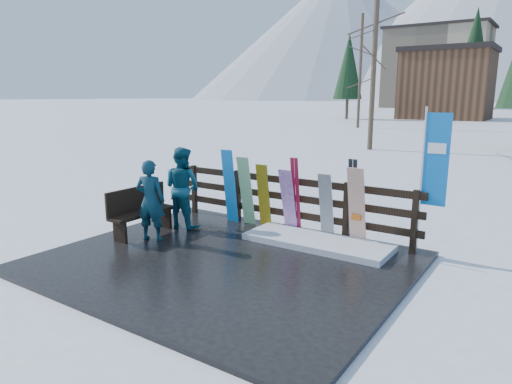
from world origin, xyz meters
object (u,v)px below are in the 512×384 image
Objects in this scene: snowboard_0 at (230,186)px; rental_flag at (433,165)px; snowboard_3 at (288,201)px; snowboard_4 at (326,207)px; snowboard_5 at (357,207)px; person_front at (150,200)px; snowboard_1 at (246,191)px; snowboard_2 at (264,197)px; person_back at (182,188)px; bench at (140,209)px.

snowboard_0 is 4.27m from rental_flag.
snowboard_4 is (0.85, 0.00, -0.01)m from snowboard_3.
snowboard_5 is at bearing -0.00° from snowboard_0.
snowboard_3 is 2.86m from rental_flag.
person_front is at bearing -136.45° from snowboard_3.
rental_flag is (1.23, 0.27, 0.85)m from snowboard_5.
rental_flag is at bearing 5.73° from snowboard_3.
snowboard_1 is at bearing 0.00° from snowboard_0.
snowboard_2 is 3.42m from rental_flag.
snowboard_1 is at bearing -175.87° from rental_flag.
rental_flag is (2.69, 0.27, 0.93)m from snowboard_3.
snowboard_5 reaches higher than snowboard_3.
snowboard_1 is 2.11m from person_front.
snowboard_3 is at bearing -159.84° from person_back.
snowboard_5 is (3.93, 1.73, 0.24)m from bench.
snowboard_2 is (1.86, 1.73, 0.18)m from bench.
bench is 4.30m from snowboard_5.
snowboard_4 is at bearing 180.00° from snowboard_5.
snowboard_5 is 3.93m from person_front.
snowboard_1 is 1.05m from snowboard_3.
rental_flag reaches higher than snowboard_1.
snowboard_3 is at bearing -158.63° from person_front.
snowboard_1 is at bearing 180.00° from snowboard_5.
snowboard_0 reaches higher than snowboard_1.
person_front is (-3.45, -1.89, 0.04)m from snowboard_5.
snowboard_1 reaches higher than snowboard_2.
snowboard_4 is (1.44, -0.00, -0.03)m from snowboard_2.
rental_flag is 4.98m from person_back.
person_back is at bearing -150.11° from snowboard_2.
snowboard_2 is 1.02× the size of snowboard_3.
bench is at bearing -40.26° from person_front.
bench is 0.58× the size of rental_flag.
bench is at bearing -119.17° from snowboard_0.
snowboard_2 is 0.91× the size of snowboard_5.
snowboard_3 is (1.05, 0.00, -0.09)m from snowboard_1.
rental_flag reaches higher than person_front.
rental_flag is at bearing 8.32° from snowboard_4.
snowboard_4 is at bearing 0.00° from snowboard_3.
snowboard_4 is at bearing 0.00° from snowboard_1.
person_back is at bearing -140.55° from snowboard_1.
snowboard_5 is at bearing -0.00° from snowboard_4.
snowboard_1 reaches higher than snowboard_4.
snowboard_2 is 0.88× the size of person_front.
snowboard_1 is 1.37m from person_back.
snowboard_2 is 0.60m from snowboard_3.
rental_flag reaches higher than snowboard_0.
person_front is at bearing -116.35° from snowboard_1.
bench is 0.94× the size of person_front.
snowboard_3 is at bearing 180.00° from snowboard_5.
snowboard_1 is at bearing 50.84° from bench.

